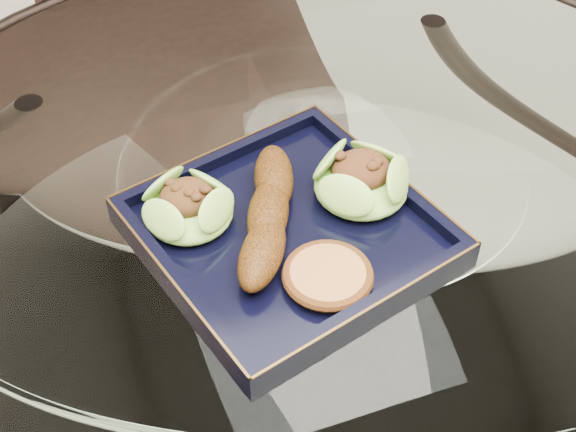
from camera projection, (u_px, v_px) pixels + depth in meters
name	position (u px, v px, depth m)	size (l,w,h in m)	color
dining_table	(317.00, 289.00, 0.99)	(1.13, 1.13, 0.77)	white
dining_chair	(183.00, 116.00, 1.32)	(0.48, 0.48, 0.98)	black
navy_plate	(288.00, 237.00, 0.82)	(0.27, 0.27, 0.02)	black
lettuce_wrap_left	(189.00, 208.00, 0.81)	(0.09, 0.09, 0.03)	#6CA630
lettuce_wrap_right	(361.00, 182.00, 0.83)	(0.10, 0.10, 0.04)	#6FA12E
roasted_plantain	(268.00, 214.00, 0.80)	(0.19, 0.04, 0.04)	#5D3009
crumb_patty	(328.00, 277.00, 0.76)	(0.08, 0.08, 0.01)	#C47B41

